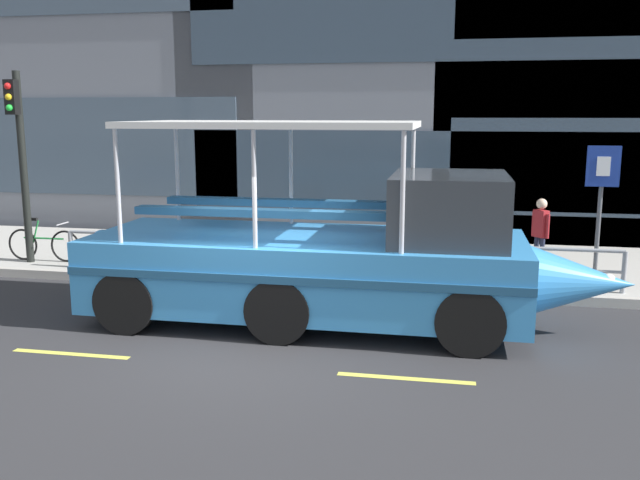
{
  "coord_description": "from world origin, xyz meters",
  "views": [
    {
      "loc": [
        2.92,
        -9.45,
        3.43
      ],
      "look_at": [
        0.74,
        1.68,
        1.3
      ],
      "focal_mm": 38.34,
      "sensor_mm": 36.0,
      "label": 1
    }
  ],
  "objects_px": {
    "traffic_light_pole": "(20,148)",
    "parking_sign": "(601,191)",
    "pedestrian_near_bow": "(540,229)",
    "duck_tour_boat": "(336,258)",
    "leaned_bicycle": "(44,244)"
  },
  "relations": [
    {
      "from": "duck_tour_boat",
      "to": "leaned_bicycle",
      "type": "bearing_deg",
      "value": 159.58
    },
    {
      "from": "leaned_bicycle",
      "to": "duck_tour_boat",
      "type": "xyz_separation_m",
      "value": [
        6.99,
        -2.6,
        0.52
      ]
    },
    {
      "from": "traffic_light_pole",
      "to": "pedestrian_near_bow",
      "type": "height_order",
      "value": "traffic_light_pole"
    },
    {
      "from": "parking_sign",
      "to": "pedestrian_near_bow",
      "type": "xyz_separation_m",
      "value": [
        -0.98,
        0.59,
        -0.85
      ]
    },
    {
      "from": "pedestrian_near_bow",
      "to": "parking_sign",
      "type": "bearing_deg",
      "value": -31.21
    },
    {
      "from": "leaned_bicycle",
      "to": "pedestrian_near_bow",
      "type": "height_order",
      "value": "pedestrian_near_bow"
    },
    {
      "from": "parking_sign",
      "to": "traffic_light_pole",
      "type": "bearing_deg",
      "value": -178.11
    },
    {
      "from": "parking_sign",
      "to": "leaned_bicycle",
      "type": "relative_size",
      "value": 1.51
    },
    {
      "from": "traffic_light_pole",
      "to": "parking_sign",
      "type": "bearing_deg",
      "value": 1.89
    },
    {
      "from": "leaned_bicycle",
      "to": "duck_tour_boat",
      "type": "relative_size",
      "value": 0.2
    },
    {
      "from": "duck_tour_boat",
      "to": "pedestrian_near_bow",
      "type": "bearing_deg",
      "value": 43.32
    },
    {
      "from": "duck_tour_boat",
      "to": "pedestrian_near_bow",
      "type": "relative_size",
      "value": 5.67
    },
    {
      "from": "leaned_bicycle",
      "to": "duck_tour_boat",
      "type": "height_order",
      "value": "duck_tour_boat"
    },
    {
      "from": "parking_sign",
      "to": "pedestrian_near_bow",
      "type": "height_order",
      "value": "parking_sign"
    },
    {
      "from": "pedestrian_near_bow",
      "to": "duck_tour_boat",
      "type": "bearing_deg",
      "value": -136.68
    }
  ]
}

